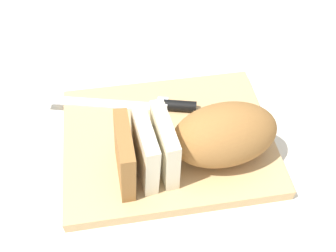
{
  "coord_description": "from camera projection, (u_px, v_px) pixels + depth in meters",
  "views": [
    {
      "loc": [
        0.06,
        0.44,
        0.58
      ],
      "look_at": [
        0.0,
        0.0,
        0.05
      ],
      "focal_mm": 42.38,
      "sensor_mm": 36.0,
      "label": 1
    }
  ],
  "objects": [
    {
      "name": "crumb_near_knife",
      "position": [
        154.0,
        160.0,
        0.67
      ],
      "size": [
        0.0,
        0.0,
        0.0
      ],
      "primitive_type": "sphere",
      "color": "#996633",
      "rests_on": "cutting_board"
    },
    {
      "name": "bread_loaf",
      "position": [
        204.0,
        139.0,
        0.64
      ],
      "size": [
        0.27,
        0.13,
        0.11
      ],
      "rotation": [
        0.0,
        0.0,
        0.09
      ],
      "color": "#996633",
      "rests_on": "cutting_board"
    },
    {
      "name": "crumb_stray_left",
      "position": [
        128.0,
        148.0,
        0.69
      ],
      "size": [
        0.01,
        0.01,
        0.01
      ],
      "primitive_type": "sphere",
      "color": "#996633",
      "rests_on": "cutting_board"
    },
    {
      "name": "cutting_board",
      "position": [
        168.0,
        141.0,
        0.72
      ],
      "size": [
        0.37,
        0.3,
        0.02
      ],
      "primitive_type": "cube",
      "rotation": [
        0.0,
        0.0,
        0.01
      ],
      "color": "tan",
      "rests_on": "ground_plane"
    },
    {
      "name": "crumb_near_loaf",
      "position": [
        148.0,
        144.0,
        0.7
      ],
      "size": [
        0.0,
        0.0,
        0.0
      ],
      "primitive_type": "sphere",
      "color": "#996633",
      "rests_on": "cutting_board"
    },
    {
      "name": "ground_plane",
      "position": [
        168.0,
        145.0,
        0.73
      ],
      "size": [
        3.0,
        3.0,
        0.0
      ],
      "primitive_type": "plane",
      "color": "silver"
    },
    {
      "name": "bread_knife",
      "position": [
        154.0,
        105.0,
        0.75
      ],
      "size": [
        0.29,
        0.09,
        0.02
      ],
      "rotation": [
        0.0,
        0.0,
        -0.24
      ],
      "color": "silver",
      "rests_on": "cutting_board"
    }
  ]
}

